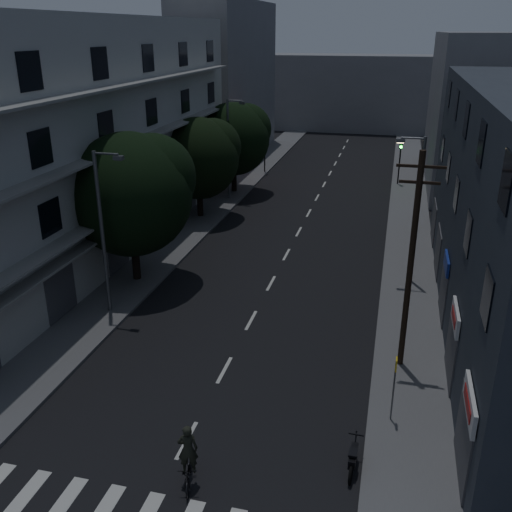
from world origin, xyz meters
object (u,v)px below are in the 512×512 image
at_px(utility_pole, 411,259).
at_px(cyclist, 189,464).
at_px(motorcycle, 353,459).
at_px(bus_stop_sign, 395,378).

distance_m(utility_pole, cyclist, 11.31).
bearing_deg(utility_pole, cyclist, -126.90).
height_order(utility_pole, motorcycle, utility_pole).
height_order(bus_stop_sign, motorcycle, bus_stop_sign).
bearing_deg(motorcycle, cyclist, -157.77).
xyz_separation_m(utility_pole, cyclist, (-6.32, -8.41, -4.14)).
height_order(motorcycle, cyclist, cyclist).
distance_m(utility_pole, bus_stop_sign, 4.91).
height_order(utility_pole, bus_stop_sign, utility_pole).
xyz_separation_m(bus_stop_sign, cyclist, (-6.03, -4.52, -1.16)).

